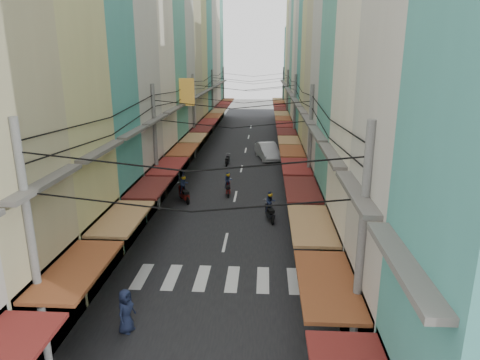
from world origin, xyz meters
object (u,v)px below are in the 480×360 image
at_px(bicycle, 341,214).
at_px(traffic_sign, 312,194).
at_px(market_umbrella, 352,216).
at_px(white_car, 268,159).

height_order(bicycle, traffic_sign, traffic_sign).
xyz_separation_m(bicycle, market_umbrella, (-0.69, -6.23, 2.26)).
bearing_deg(white_car, market_umbrella, -92.49).
bearing_deg(traffic_sign, bicycle, 39.95).
bearing_deg(market_umbrella, bicycle, 83.65).
bearing_deg(white_car, bicycle, -85.94).
xyz_separation_m(white_car, traffic_sign, (2.59, -17.11, 1.90)).
bearing_deg(traffic_sign, market_umbrella, -71.92).
xyz_separation_m(bicycle, traffic_sign, (-2.14, -1.79, 1.90)).
xyz_separation_m(white_car, market_umbrella, (4.04, -21.54, 2.26)).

